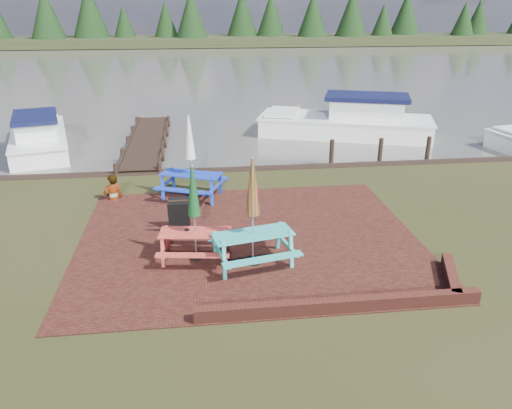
{
  "coord_description": "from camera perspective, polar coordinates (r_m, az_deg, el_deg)",
  "views": [
    {
      "loc": [
        -1.28,
        -11.01,
        5.95
      ],
      "look_at": [
        0.19,
        0.99,
        1.0
      ],
      "focal_mm": 35.0,
      "sensor_mm": 36.0,
      "label": 1
    }
  ],
  "objects": [
    {
      "name": "picnic_table_red",
      "position": [
        12.21,
        -6.99,
        -2.63
      ],
      "size": [
        1.92,
        1.75,
        2.41
      ],
      "rotation": [
        0.0,
        0.0,
        -0.13
      ],
      "color": "#C33E32",
      "rests_on": "ground"
    },
    {
      "name": "boat_near",
      "position": [
        24.91,
        10.55,
        9.17
      ],
      "size": [
        8.69,
        5.34,
        2.22
      ],
      "rotation": [
        0.0,
        0.0,
        1.24
      ],
      "color": "white",
      "rests_on": "ground"
    },
    {
      "name": "ground",
      "position": [
        12.58,
        -0.31,
        -5.95
      ],
      "size": [
        120.0,
        120.0,
        0.0
      ],
      "primitive_type": "plane",
      "color": "black",
      "rests_on": "ground"
    },
    {
      "name": "boat_jetty",
      "position": [
        24.0,
        -23.56,
        6.96
      ],
      "size": [
        3.8,
        6.84,
        1.88
      ],
      "rotation": [
        0.0,
        0.0,
        0.26
      ],
      "color": "white",
      "rests_on": "ground"
    },
    {
      "name": "water",
      "position": [
        48.39,
        -5.59,
        15.1
      ],
      "size": [
        120.0,
        60.0,
        0.02
      ],
      "primitive_type": "cube",
      "color": "#48443D",
      "rests_on": "ground"
    },
    {
      "name": "paving",
      "position": [
        13.46,
        -0.81,
        -3.92
      ],
      "size": [
        9.0,
        7.5,
        0.02
      ],
      "primitive_type": "cube",
      "color": "#391512",
      "rests_on": "ground"
    },
    {
      "name": "chalkboard",
      "position": [
        13.82,
        -8.77,
        -1.29
      ],
      "size": [
        0.59,
        0.56,
        0.94
      ],
      "rotation": [
        0.0,
        0.0,
        -0.03
      ],
      "color": "black",
      "rests_on": "ground"
    },
    {
      "name": "jetty",
      "position": [
        23.14,
        -12.34,
        7.15
      ],
      "size": [
        1.76,
        9.08,
        1.0
      ],
      "color": "black",
      "rests_on": "ground"
    },
    {
      "name": "person",
      "position": [
        16.44,
        -16.25,
        3.26
      ],
      "size": [
        0.73,
        0.62,
        1.68
      ],
      "primitive_type": "imported",
      "rotation": [
        0.0,
        0.0,
        3.57
      ],
      "color": "gray",
      "rests_on": "ground"
    },
    {
      "name": "far_treeline",
      "position": [
        77.07,
        -6.4,
        20.15
      ],
      "size": [
        120.0,
        10.0,
        8.1
      ],
      "color": "black",
      "rests_on": "ground"
    },
    {
      "name": "picnic_table_blue",
      "position": [
        16.11,
        -7.44,
        3.96
      ],
      "size": [
        2.45,
        2.33,
        2.68
      ],
      "rotation": [
        0.0,
        0.0,
        -0.4
      ],
      "color": "#1836B4",
      "rests_on": "ground"
    },
    {
      "name": "brick_wall",
      "position": [
        10.92,
        12.67,
        -10.43
      ],
      "size": [
        6.21,
        1.79,
        0.3
      ],
      "color": "#4C1E16",
      "rests_on": "ground"
    },
    {
      "name": "picnic_table_teal",
      "position": [
        11.85,
        -0.37,
        -2.76
      ],
      "size": [
        2.24,
        2.08,
        2.67
      ],
      "rotation": [
        0.0,
        0.0,
        0.21
      ],
      "color": "teal",
      "rests_on": "ground"
    }
  ]
}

